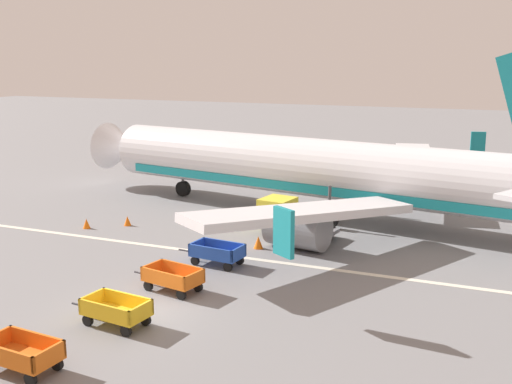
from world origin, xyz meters
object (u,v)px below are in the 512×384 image
baggage_cart_fourth_in_row (173,278)px  traffic_cone_near_plane (86,224)px  baggage_cart_far_end (217,253)px  traffic_cone_by_carts (127,221)px  baggage_cart_third_in_row (116,311)px  traffic_cone_mid_apron (258,242)px  baggage_cart_second_in_row (22,354)px  service_truck_beside_carts (285,216)px  airplane (325,170)px

baggage_cart_fourth_in_row → traffic_cone_near_plane: 12.12m
baggage_cart_far_end → traffic_cone_by_carts: baggage_cart_far_end is taller
traffic_cone_near_plane → baggage_cart_third_in_row: bearing=-48.2°
traffic_cone_near_plane → traffic_cone_mid_apron: 11.00m
baggage_cart_second_in_row → traffic_cone_mid_apron: (1.99, 15.27, -0.27)m
baggage_cart_far_end → traffic_cone_mid_apron: baggage_cart_far_end is taller
baggage_cart_third_in_row → baggage_cart_second_in_row: bearing=-100.2°
traffic_cone_near_plane → traffic_cone_mid_apron: size_ratio=0.88×
baggage_cart_far_end → traffic_cone_by_carts: size_ratio=6.21×
traffic_cone_mid_apron → traffic_cone_by_carts: size_ratio=1.15×
baggage_cart_third_in_row → traffic_cone_mid_apron: size_ratio=5.43×
traffic_cone_near_plane → service_truck_beside_carts: bearing=15.9°
baggage_cart_far_end → baggage_cart_fourth_in_row: bearing=-93.3°
baggage_cart_fourth_in_row → traffic_cone_by_carts: size_ratio=6.24×
baggage_cart_third_in_row → baggage_cart_far_end: (0.41, 7.86, 0.00)m
baggage_cart_second_in_row → airplane: bearing=81.8°
baggage_cart_fourth_in_row → baggage_cart_far_end: size_ratio=1.01×
traffic_cone_near_plane → baggage_cart_far_end: bearing=-16.6°
baggage_cart_fourth_in_row → service_truck_beside_carts: service_truck_beside_carts is taller
baggage_cart_far_end → traffic_cone_by_carts: 9.42m
baggage_cart_third_in_row → traffic_cone_mid_apron: bearing=83.6°
airplane → baggage_cart_fourth_in_row: (-2.38, -14.95, -2.45)m
baggage_cart_second_in_row → traffic_cone_near_plane: bearing=120.9°
baggage_cart_far_end → traffic_cone_mid_apron: 3.39m
service_truck_beside_carts → traffic_cone_near_plane: (-11.40, -3.25, -0.81)m
baggage_cart_far_end → service_truck_beside_carts: service_truck_beside_carts is taller
baggage_cart_second_in_row → traffic_cone_mid_apron: bearing=82.6°
baggage_cart_far_end → traffic_cone_by_carts: bearing=151.4°
baggage_cart_second_in_row → baggage_cart_third_in_row: bearing=79.8°
airplane → traffic_cone_near_plane: size_ratio=63.91×
baggage_cart_third_in_row → traffic_cone_by_carts: bearing=122.4°
airplane → baggage_cart_fourth_in_row: bearing=-99.1°
baggage_cart_fourth_in_row → traffic_cone_near_plane: (-9.93, 6.94, -0.31)m
traffic_cone_by_carts → baggage_cart_fourth_in_row: bearing=-46.4°
baggage_cart_second_in_row → traffic_cone_near_plane: (-9.01, 15.02, -0.31)m
baggage_cart_far_end → traffic_cone_by_carts: (-8.26, 4.51, -0.31)m
traffic_cone_near_plane → airplane: bearing=33.0°
baggage_cart_far_end → traffic_cone_near_plane: size_ratio=6.14×
baggage_cart_second_in_row → baggage_cart_fourth_in_row: bearing=83.5°
service_truck_beside_carts → baggage_cart_far_end: bearing=-101.2°
traffic_cone_by_carts → baggage_cart_third_in_row: bearing=-57.6°
airplane → baggage_cart_third_in_row: bearing=-97.7°
baggage_cart_second_in_row → traffic_cone_by_carts: (-7.11, 16.51, -0.31)m
baggage_cart_fourth_in_row → service_truck_beside_carts: (1.48, 10.19, 0.50)m
baggage_cart_second_in_row → service_truck_beside_carts: (2.40, 18.27, 0.50)m
baggage_cart_second_in_row → traffic_cone_mid_apron: baggage_cart_second_in_row is taller
traffic_cone_mid_apron → traffic_cone_by_carts: (-9.10, 1.24, -0.04)m
baggage_cart_fourth_in_row → baggage_cart_far_end: same height
baggage_cart_far_end → traffic_cone_mid_apron: size_ratio=5.42×
baggage_cart_fourth_in_row → traffic_cone_by_carts: baggage_cart_fourth_in_row is taller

